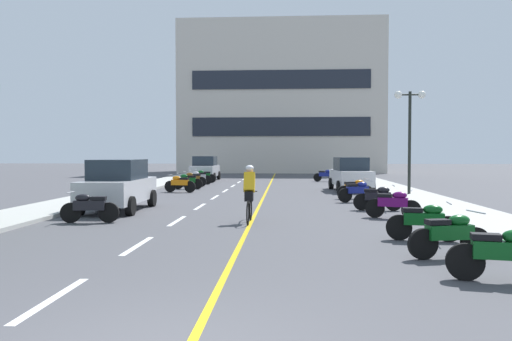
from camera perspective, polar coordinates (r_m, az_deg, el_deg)
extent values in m
plane|color=#47474C|center=(25.79, 0.59, -2.54)|extent=(140.00, 140.00, 0.00)
cube|color=#A8A8A3|center=(29.96, -13.02, -1.84)|extent=(2.40, 72.00, 0.12)
cube|color=#A8A8A3|center=(29.36, 15.07, -1.94)|extent=(2.40, 72.00, 0.12)
cube|color=silver|center=(7.70, -22.39, -13.51)|extent=(0.14, 2.20, 0.01)
cube|color=silver|center=(11.35, -13.48, -8.41)|extent=(0.14, 2.20, 0.01)
cube|color=silver|center=(15.17, -9.08, -5.75)|extent=(0.14, 2.20, 0.01)
cube|color=silver|center=(19.07, -6.48, -4.15)|extent=(0.14, 2.20, 0.01)
cube|color=silver|center=(23.00, -4.77, -3.09)|extent=(0.14, 2.20, 0.01)
cube|color=silver|center=(26.95, -3.56, -2.34)|extent=(0.14, 2.20, 0.01)
cube|color=silver|center=(30.92, -2.66, -1.78)|extent=(0.14, 2.20, 0.01)
cube|color=silver|center=(34.89, -1.97, -1.35)|extent=(0.14, 2.20, 0.01)
cube|color=silver|center=(38.87, -1.42, -1.00)|extent=(0.14, 2.20, 0.01)
cube|color=silver|center=(42.85, -0.97, -0.72)|extent=(0.14, 2.20, 0.01)
cube|color=silver|center=(46.84, -0.60, -0.49)|extent=(0.14, 2.20, 0.01)
cube|color=silver|center=(50.82, -0.29, -0.29)|extent=(0.14, 2.20, 0.01)
cube|color=gold|center=(28.77, 1.38, -2.06)|extent=(0.12, 66.00, 0.01)
cube|color=beige|center=(53.99, 2.90, 8.17)|extent=(21.22, 7.99, 15.68)
cube|color=#1E232D|center=(49.70, 2.85, 5.07)|extent=(17.82, 0.10, 1.88)
cube|color=#1E232D|center=(50.17, 2.86, 10.44)|extent=(17.82, 0.10, 1.88)
cylinder|color=black|center=(24.51, 17.28, 3.07)|extent=(0.14, 0.14, 4.83)
cylinder|color=black|center=(24.66, 17.34, 8.34)|extent=(1.10, 0.08, 0.08)
sphere|color=white|center=(24.53, 16.08, 8.39)|extent=(0.36, 0.36, 0.36)
sphere|color=white|center=(24.80, 18.59, 8.30)|extent=(0.36, 0.36, 0.36)
cylinder|color=black|center=(19.87, -16.66, -3.05)|extent=(0.23, 0.64, 0.64)
cylinder|color=black|center=(19.38, -11.90, -3.14)|extent=(0.23, 0.64, 0.64)
cylinder|color=black|center=(17.26, -19.70, -3.84)|extent=(0.23, 0.64, 0.64)
cylinder|color=black|center=(16.70, -14.27, -3.98)|extent=(0.23, 0.64, 0.64)
cube|color=#B7B7BC|center=(18.24, -15.58, -2.23)|extent=(1.77, 4.23, 0.80)
cube|color=#1E2833|center=(18.21, -15.60, 0.13)|extent=(1.60, 2.23, 0.70)
cylinder|color=black|center=(28.48, 8.66, -1.48)|extent=(0.26, 0.65, 0.64)
cylinder|color=black|center=(28.78, 12.01, -1.47)|extent=(0.26, 0.65, 0.64)
cylinder|color=black|center=(25.72, 9.57, -1.86)|extent=(0.26, 0.65, 0.64)
cylinder|color=black|center=(26.05, 13.27, -1.84)|extent=(0.26, 0.65, 0.64)
cube|color=silver|center=(27.22, 10.86, -0.82)|extent=(1.93, 4.29, 0.80)
cube|color=#1E2833|center=(27.19, 10.87, 0.76)|extent=(1.68, 2.28, 0.70)
cylinder|color=black|center=(38.79, -6.81, -0.55)|extent=(0.23, 0.64, 0.64)
cylinder|color=black|center=(38.54, -4.32, -0.56)|extent=(0.23, 0.64, 0.64)
cylinder|color=black|center=(36.04, -7.56, -0.75)|extent=(0.23, 0.64, 0.64)
cylinder|color=black|center=(35.77, -4.88, -0.76)|extent=(0.23, 0.64, 0.64)
cube|color=#B7B7BC|center=(37.26, -5.89, -0.04)|extent=(1.74, 4.21, 0.80)
cube|color=#1E2833|center=(37.24, -5.89, 1.12)|extent=(1.58, 2.21, 0.70)
cylinder|color=black|center=(8.73, 22.96, -9.67)|extent=(0.61, 0.22, 0.60)
cube|color=#0C4C19|center=(8.78, 26.57, -8.20)|extent=(0.94, 0.46, 0.28)
cube|color=black|center=(8.71, 24.97, -6.93)|extent=(0.48, 0.32, 0.10)
cylinder|color=black|center=(10.66, 23.95, -7.58)|extent=(0.61, 0.23, 0.60)
cylinder|color=black|center=(10.11, 18.69, -8.04)|extent=(0.61, 0.23, 0.60)
cube|color=#0C4C19|center=(10.34, 21.41, -6.61)|extent=(0.94, 0.47, 0.28)
ellipsoid|color=#0C4C19|center=(10.41, 22.37, -5.34)|extent=(0.48, 0.33, 0.22)
cube|color=black|center=(10.19, 20.21, -5.59)|extent=(0.48, 0.33, 0.10)
cylinder|color=silver|center=(10.58, 24.00, -4.37)|extent=(0.16, 0.59, 0.03)
cylinder|color=black|center=(12.27, 21.32, -6.30)|extent=(0.61, 0.19, 0.60)
cylinder|color=black|center=(12.15, 16.16, -6.33)|extent=(0.61, 0.19, 0.60)
cube|color=#0C4C19|center=(12.17, 18.76, -5.30)|extent=(0.93, 0.42, 0.28)
ellipsoid|color=#0C4C19|center=(12.17, 19.71, -4.26)|extent=(0.47, 0.31, 0.22)
cube|color=black|center=(12.12, 17.59, -4.36)|extent=(0.47, 0.31, 0.10)
cylinder|color=silver|center=(12.20, 21.35, -3.51)|extent=(0.12, 0.60, 0.03)
cylinder|color=black|center=(15.49, -20.57, -4.59)|extent=(0.61, 0.16, 0.60)
cylinder|color=black|center=(15.19, -16.61, -4.67)|extent=(0.61, 0.16, 0.60)
cube|color=black|center=(15.31, -18.62, -3.81)|extent=(0.92, 0.37, 0.28)
ellipsoid|color=black|center=(15.34, -19.35, -2.98)|extent=(0.46, 0.28, 0.22)
cube|color=black|center=(15.22, -17.73, -3.08)|extent=(0.46, 0.28, 0.10)
cylinder|color=silver|center=(15.43, -20.60, -2.37)|extent=(0.09, 0.60, 0.03)
cylinder|color=black|center=(16.00, 17.47, -4.34)|extent=(0.60, 0.28, 0.60)
cylinder|color=black|center=(16.12, 13.56, -4.26)|extent=(0.60, 0.28, 0.60)
cube|color=#590C59|center=(16.02, 15.51, -3.52)|extent=(0.94, 0.55, 0.28)
ellipsoid|color=#590C59|center=(15.99, 16.23, -2.75)|extent=(0.49, 0.37, 0.22)
cube|color=black|center=(16.04, 14.63, -2.79)|extent=(0.49, 0.37, 0.10)
cylinder|color=silver|center=(15.94, 17.49, -2.20)|extent=(0.22, 0.58, 0.03)
cylinder|color=black|center=(18.17, 15.56, -3.57)|extent=(0.61, 0.16, 0.60)
cylinder|color=black|center=(18.08, 12.09, -3.57)|extent=(0.61, 0.16, 0.60)
cube|color=black|center=(18.10, 13.84, -2.88)|extent=(0.92, 0.37, 0.28)
ellipsoid|color=black|center=(18.10, 14.48, -2.19)|extent=(0.46, 0.28, 0.22)
cube|color=black|center=(18.06, 13.05, -2.25)|extent=(0.46, 0.28, 0.10)
cylinder|color=silver|center=(18.13, 15.58, -1.68)|extent=(0.09, 0.60, 0.03)
cylinder|color=black|center=(21.24, 12.98, -2.75)|extent=(0.61, 0.25, 0.60)
cylinder|color=black|center=(20.81, 10.23, -2.83)|extent=(0.61, 0.25, 0.60)
cube|color=navy|center=(21.00, 11.62, -2.19)|extent=(0.94, 0.50, 0.28)
ellipsoid|color=navy|center=(21.07, 12.13, -1.58)|extent=(0.49, 0.35, 0.22)
cube|color=black|center=(20.89, 11.00, -1.66)|extent=(0.49, 0.35, 0.10)
cylinder|color=silver|center=(21.20, 12.99, -1.14)|extent=(0.19, 0.59, 0.03)
cylinder|color=black|center=(22.76, 12.61, -2.43)|extent=(0.60, 0.26, 0.60)
cylinder|color=black|center=(22.32, 10.05, -2.50)|extent=(0.60, 0.26, 0.60)
cube|color=orange|center=(22.52, 11.35, -1.91)|extent=(0.94, 0.52, 0.28)
ellipsoid|color=orange|center=(22.59, 11.81, -1.34)|extent=(0.49, 0.35, 0.22)
cube|color=black|center=(22.41, 10.76, -1.41)|extent=(0.49, 0.35, 0.10)
cylinder|color=silver|center=(22.73, 12.62, -0.93)|extent=(0.19, 0.59, 0.03)
cylinder|color=black|center=(26.29, -9.87, -1.82)|extent=(0.61, 0.20, 0.60)
cylinder|color=black|center=(25.88, -7.62, -1.87)|extent=(0.61, 0.20, 0.60)
cube|color=orange|center=(26.07, -8.76, -1.37)|extent=(0.93, 0.43, 0.28)
ellipsoid|color=orange|center=(26.13, -9.17, -0.88)|extent=(0.47, 0.31, 0.22)
cube|color=black|center=(25.97, -8.25, -0.93)|extent=(0.47, 0.31, 0.10)
cylinder|color=silver|center=(26.26, -9.87, -0.52)|extent=(0.13, 0.60, 0.03)
cylinder|color=black|center=(28.35, -8.98, -1.54)|extent=(0.60, 0.13, 0.60)
cylinder|color=black|center=(28.18, -6.77, -1.55)|extent=(0.60, 0.13, 0.60)
cube|color=#0C4C19|center=(28.25, -7.88, -1.10)|extent=(0.91, 0.32, 0.28)
ellipsoid|color=#0C4C19|center=(28.27, -8.29, -0.66)|extent=(0.45, 0.26, 0.22)
cube|color=black|center=(28.20, -7.38, -0.70)|extent=(0.45, 0.26, 0.10)
cylinder|color=silver|center=(28.32, -8.99, -0.33)|extent=(0.06, 0.60, 0.03)
cylinder|color=black|center=(30.70, -8.27, -1.27)|extent=(0.61, 0.15, 0.60)
cylinder|color=black|center=(30.40, -6.29, -1.29)|extent=(0.61, 0.15, 0.60)
cube|color=brown|center=(30.54, -7.29, -0.87)|extent=(0.92, 0.36, 0.28)
ellipsoid|color=brown|center=(30.58, -7.65, -0.45)|extent=(0.46, 0.28, 0.22)
cube|color=black|center=(30.46, -6.83, -0.50)|extent=(0.46, 0.28, 0.10)
cylinder|color=silver|center=(30.67, -8.28, -0.15)|extent=(0.08, 0.60, 0.03)
cylinder|color=black|center=(32.47, -7.56, -1.09)|extent=(0.61, 0.18, 0.60)
cylinder|color=black|center=(32.42, -5.62, -1.08)|extent=(0.61, 0.18, 0.60)
cube|color=#B2B2B7|center=(32.43, -6.60, -0.70)|extent=(0.93, 0.40, 0.28)
ellipsoid|color=#B2B2B7|center=(32.43, -6.95, -0.31)|extent=(0.47, 0.30, 0.22)
cube|color=black|center=(32.41, -6.16, -0.34)|extent=(0.47, 0.30, 0.10)
cylinder|color=silver|center=(32.44, -7.57, -0.03)|extent=(0.11, 0.60, 0.03)
cylinder|color=black|center=(34.43, -6.95, -0.91)|extent=(0.60, 0.12, 0.60)
cylinder|color=black|center=(34.28, -5.13, -0.92)|extent=(0.60, 0.12, 0.60)
cube|color=#0C4C19|center=(34.34, -6.05, -0.55)|extent=(0.91, 0.30, 0.28)
ellipsoid|color=#0C4C19|center=(34.36, -6.38, -0.18)|extent=(0.45, 0.25, 0.22)
cube|color=black|center=(34.30, -5.63, -0.21)|extent=(0.45, 0.25, 0.10)
cylinder|color=silver|center=(34.40, -6.96, 0.09)|extent=(0.05, 0.60, 0.03)
cylinder|color=black|center=(35.91, 8.86, -0.80)|extent=(0.60, 0.13, 0.60)
cylinder|color=black|center=(35.87, 7.10, -0.79)|extent=(0.60, 0.13, 0.60)
cube|color=navy|center=(35.88, 7.98, -0.44)|extent=(0.91, 0.32, 0.28)
ellipsoid|color=navy|center=(35.88, 8.30, -0.09)|extent=(0.45, 0.26, 0.22)
cube|color=black|center=(35.86, 7.59, -0.12)|extent=(0.45, 0.26, 0.10)
cylinder|color=silver|center=(35.89, 8.86, 0.16)|extent=(0.06, 0.60, 0.03)
torus|color=black|center=(15.12, -0.62, -4.47)|extent=(0.04, 0.72, 0.72)
torus|color=black|center=(14.08, -0.94, -4.95)|extent=(0.04, 0.72, 0.72)
cylinder|color=black|center=(14.54, -0.78, -3.53)|extent=(0.05, 0.95, 0.04)
cube|color=black|center=(14.37, -0.83, -2.72)|extent=(0.10, 0.20, 0.06)
cylinder|color=black|center=(14.96, -0.65, -2.42)|extent=(0.42, 0.03, 0.03)
cube|color=black|center=(14.43, -0.81, -2.98)|extent=(0.24, 0.36, 0.28)
cube|color=yellow|center=(14.55, -0.77, -1.36)|extent=(0.32, 0.46, 0.61)
sphere|color=tan|center=(14.66, -0.73, 0.04)|extent=(0.20, 0.20, 0.20)
ellipsoid|color=white|center=(14.66, -0.73, 0.31)|extent=(0.24, 0.26, 0.16)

